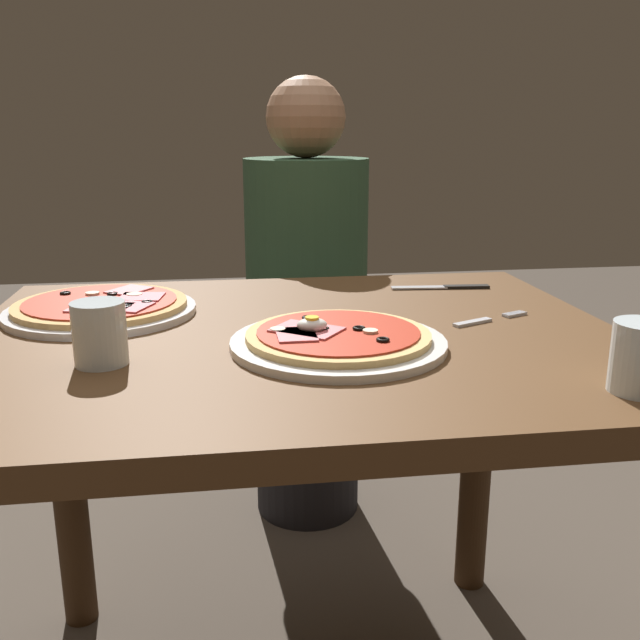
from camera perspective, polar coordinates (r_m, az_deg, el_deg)
dining_table at (r=1.13m, az=-1.86°, el=-7.27°), size 1.02×0.82×0.75m
pizza_foreground at (r=1.01m, az=1.42°, el=-1.59°), size 0.31×0.31×0.05m
pizza_across_left at (r=1.25m, az=-17.38°, el=0.97°), size 0.32×0.32×0.03m
water_glass_near at (r=0.98m, az=-17.49°, el=-1.36°), size 0.07×0.07×0.09m
fork at (r=1.18m, az=13.32°, el=0.01°), size 0.15×0.08×0.00m
knife at (r=1.41m, az=10.34°, el=2.66°), size 0.20×0.04×0.01m
diner_person at (r=1.88m, az=-1.08°, el=0.18°), size 0.32×0.32×1.18m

